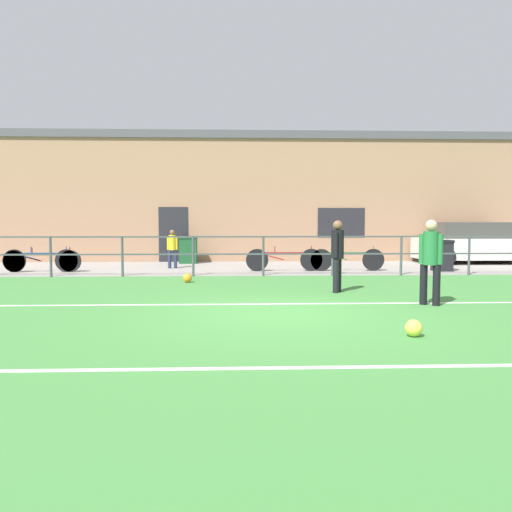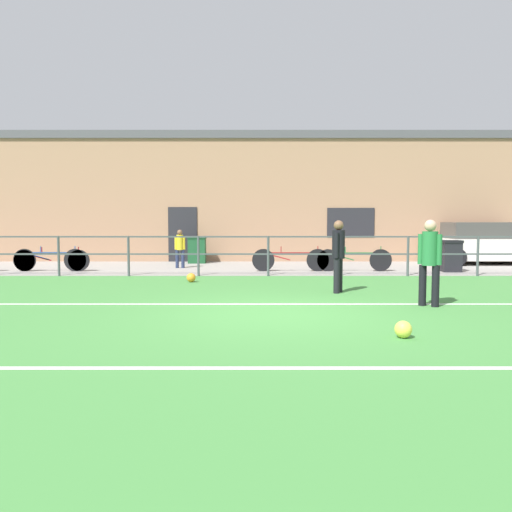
{
  "view_description": "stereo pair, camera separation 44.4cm",
  "coord_description": "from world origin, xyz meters",
  "px_view_note": "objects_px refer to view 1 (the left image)",
  "views": [
    {
      "loc": [
        -0.79,
        -8.72,
        1.6
      ],
      "look_at": [
        -0.32,
        3.04,
        0.78
      ],
      "focal_mm": 36.25,
      "sensor_mm": 36.0,
      "label": 1
    },
    {
      "loc": [
        -0.35,
        -8.73,
        1.6
      ],
      "look_at": [
        -0.32,
        3.04,
        0.78
      ],
      "focal_mm": 36.25,
      "sensor_mm": 36.0,
      "label": 2
    }
  ],
  "objects_px": {
    "soccer_ball_match": "(414,328)",
    "spectator_child": "(172,246)",
    "player_goalkeeper": "(337,252)",
    "trash_bin_1": "(188,250)",
    "trash_bin_0": "(442,255)",
    "bicycle_parked_3": "(347,259)",
    "soccer_ball_spare": "(188,278)",
    "bicycle_parked_1": "(40,260)",
    "bicycle_parked_0": "(42,261)",
    "bicycle_parked_4": "(284,260)",
    "player_striker": "(431,257)",
    "parked_car_red": "(475,244)"
  },
  "relations": [
    {
      "from": "soccer_ball_match",
      "to": "spectator_child",
      "type": "xyz_separation_m",
      "value": [
        -4.52,
        10.11,
        0.62
      ]
    },
    {
      "from": "player_goalkeeper",
      "to": "spectator_child",
      "type": "bearing_deg",
      "value": -118.93
    },
    {
      "from": "player_goalkeeper",
      "to": "trash_bin_1",
      "type": "distance_m",
      "value": 8.66
    },
    {
      "from": "trash_bin_0",
      "to": "bicycle_parked_3",
      "type": "bearing_deg",
      "value": 177.61
    },
    {
      "from": "soccer_ball_match",
      "to": "trash_bin_1",
      "type": "distance_m",
      "value": 12.8
    },
    {
      "from": "soccer_ball_spare",
      "to": "player_goalkeeper",
      "type": "bearing_deg",
      "value": -28.95
    },
    {
      "from": "soccer_ball_match",
      "to": "bicycle_parked_1",
      "type": "height_order",
      "value": "bicycle_parked_1"
    },
    {
      "from": "soccer_ball_match",
      "to": "bicycle_parked_1",
      "type": "xyz_separation_m",
      "value": [
        -8.39,
        9.01,
        0.26
      ]
    },
    {
      "from": "bicycle_parked_0",
      "to": "bicycle_parked_4",
      "type": "xyz_separation_m",
      "value": [
        7.4,
        0.0,
        0.01
      ]
    },
    {
      "from": "player_striker",
      "to": "soccer_ball_spare",
      "type": "distance_m",
      "value": 6.22
    },
    {
      "from": "player_striker",
      "to": "bicycle_parked_3",
      "type": "xyz_separation_m",
      "value": [
        -0.17,
        6.4,
        -0.54
      ]
    },
    {
      "from": "trash_bin_1",
      "to": "bicycle_parked_1",
      "type": "bearing_deg",
      "value": -143.77
    },
    {
      "from": "bicycle_parked_0",
      "to": "trash_bin_0",
      "type": "height_order",
      "value": "trash_bin_0"
    },
    {
      "from": "soccer_ball_match",
      "to": "parked_car_red",
      "type": "relative_size",
      "value": 0.06
    },
    {
      "from": "soccer_ball_spare",
      "to": "bicycle_parked_1",
      "type": "xyz_separation_m",
      "value": [
        -4.71,
        2.65,
        0.26
      ]
    },
    {
      "from": "spectator_child",
      "to": "bicycle_parked_3",
      "type": "bearing_deg",
      "value": 165.14
    },
    {
      "from": "soccer_ball_match",
      "to": "trash_bin_0",
      "type": "bearing_deg",
      "value": 65.83
    },
    {
      "from": "player_goalkeeper",
      "to": "bicycle_parked_4",
      "type": "relative_size",
      "value": 0.67
    },
    {
      "from": "soccer_ball_match",
      "to": "bicycle_parked_3",
      "type": "relative_size",
      "value": 0.1
    },
    {
      "from": "soccer_ball_spare",
      "to": "bicycle_parked_3",
      "type": "bearing_deg",
      "value": 29.34
    },
    {
      "from": "player_goalkeeper",
      "to": "player_striker",
      "type": "xyz_separation_m",
      "value": [
        1.4,
        -1.81,
        0.01
      ]
    },
    {
      "from": "player_goalkeeper",
      "to": "bicycle_parked_0",
      "type": "height_order",
      "value": "player_goalkeeper"
    },
    {
      "from": "player_goalkeeper",
      "to": "trash_bin_0",
      "type": "height_order",
      "value": "player_goalkeeper"
    },
    {
      "from": "spectator_child",
      "to": "bicycle_parked_3",
      "type": "xyz_separation_m",
      "value": [
        5.56,
        -1.11,
        -0.36
      ]
    },
    {
      "from": "bicycle_parked_3",
      "to": "trash_bin_0",
      "type": "distance_m",
      "value": 2.95
    },
    {
      "from": "player_striker",
      "to": "soccer_ball_match",
      "type": "bearing_deg",
      "value": 100.31
    },
    {
      "from": "player_goalkeeper",
      "to": "bicycle_parked_3",
      "type": "bearing_deg",
      "value": -171.16
    },
    {
      "from": "player_striker",
      "to": "bicycle_parked_4",
      "type": "bearing_deg",
      "value": -36.11
    },
    {
      "from": "soccer_ball_spare",
      "to": "trash_bin_1",
      "type": "xyz_separation_m",
      "value": [
        -0.5,
        5.74,
        0.4
      ]
    },
    {
      "from": "parked_car_red",
      "to": "trash_bin_1",
      "type": "xyz_separation_m",
      "value": [
        -10.54,
        0.38,
        -0.22
      ]
    },
    {
      "from": "soccer_ball_spare",
      "to": "parked_car_red",
      "type": "xyz_separation_m",
      "value": [
        10.04,
        5.36,
        0.62
      ]
    },
    {
      "from": "soccer_ball_spare",
      "to": "bicycle_parked_0",
      "type": "height_order",
      "value": "bicycle_parked_0"
    },
    {
      "from": "soccer_ball_spare",
      "to": "spectator_child",
      "type": "xyz_separation_m",
      "value": [
        -0.84,
        3.76,
        0.62
      ]
    },
    {
      "from": "soccer_ball_match",
      "to": "soccer_ball_spare",
      "type": "height_order",
      "value": "same"
    },
    {
      "from": "parked_car_red",
      "to": "bicycle_parked_4",
      "type": "bearing_deg",
      "value": -159.62
    },
    {
      "from": "bicycle_parked_0",
      "to": "trash_bin_1",
      "type": "distance_m",
      "value": 5.18
    },
    {
      "from": "player_striker",
      "to": "bicycle_parked_3",
      "type": "relative_size",
      "value": 0.69
    },
    {
      "from": "player_striker",
      "to": "spectator_child",
      "type": "xyz_separation_m",
      "value": [
        -5.73,
        7.51,
        -0.17
      ]
    },
    {
      "from": "bicycle_parked_3",
      "to": "parked_car_red",
      "type": "bearing_deg",
      "value": 27.0
    },
    {
      "from": "soccer_ball_spare",
      "to": "bicycle_parked_3",
      "type": "relative_size",
      "value": 0.1
    },
    {
      "from": "player_striker",
      "to": "trash_bin_0",
      "type": "xyz_separation_m",
      "value": [
        2.77,
        6.28,
        -0.4
      ]
    },
    {
      "from": "soccer_ball_spare",
      "to": "trash_bin_1",
      "type": "relative_size",
      "value": 0.24
    },
    {
      "from": "soccer_ball_spare",
      "to": "bicycle_parked_4",
      "type": "height_order",
      "value": "bicycle_parked_4"
    },
    {
      "from": "bicycle_parked_0",
      "to": "soccer_ball_spare",
      "type": "bearing_deg",
      "value": -29.67
    },
    {
      "from": "trash_bin_0",
      "to": "bicycle_parked_4",
      "type": "bearing_deg",
      "value": 178.57
    },
    {
      "from": "soccer_ball_spare",
      "to": "bicycle_parked_3",
      "type": "xyz_separation_m",
      "value": [
        4.72,
        2.65,
        0.26
      ]
    },
    {
      "from": "bicycle_parked_1",
      "to": "trash_bin_1",
      "type": "bearing_deg",
      "value": 36.23
    },
    {
      "from": "player_striker",
      "to": "soccer_ball_spare",
      "type": "height_order",
      "value": "player_striker"
    },
    {
      "from": "spectator_child",
      "to": "parked_car_red",
      "type": "relative_size",
      "value": 0.3
    },
    {
      "from": "bicycle_parked_0",
      "to": "soccer_ball_match",
      "type": "bearing_deg",
      "value": -47.2
    }
  ]
}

